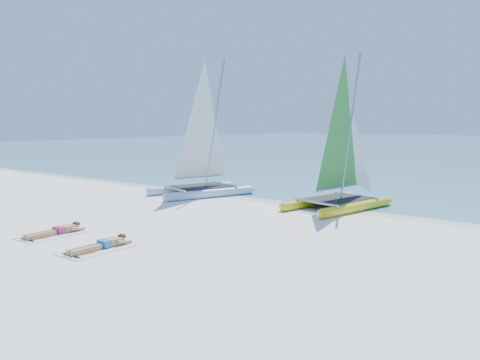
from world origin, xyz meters
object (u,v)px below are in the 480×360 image
object	(u,v)px
catamaran_blue	(203,153)
towel_a	(52,235)
sunbather_a	(58,230)
sunbather_b	(103,244)
catamaran_yellow	(345,158)
towel_b	(97,249)

from	to	relation	value
catamaran_blue	towel_a	bearing A→B (deg)	-58.69
towel_a	sunbather_a	bearing A→B (deg)	90.00
catamaran_blue	sunbather_b	size ratio (longest dim) A/B	3.67
catamaran_yellow	sunbather_b	world-z (taller)	catamaran_yellow
catamaran_yellow	towel_a	distance (m)	10.74
sunbather_b	towel_b	bearing A→B (deg)	-90.00
catamaran_yellow	towel_b	world-z (taller)	catamaran_yellow
catamaran_yellow	sunbather_a	xyz separation A→B (m)	(-4.84, -9.20, -1.80)
catamaran_blue	towel_a	size ratio (longest dim) A/B	3.43
sunbather_a	sunbather_b	bearing A→B (deg)	-4.13
sunbather_a	towel_a	bearing A→B (deg)	-90.00
catamaran_blue	towel_b	world-z (taller)	catamaran_blue
catamaran_yellow	sunbather_a	distance (m)	10.55
catamaran_blue	sunbather_a	world-z (taller)	catamaran_blue
catamaran_blue	towel_a	distance (m)	8.81
towel_b	sunbather_b	bearing A→B (deg)	90.00
towel_a	towel_b	world-z (taller)	same
catamaran_yellow	towel_a	bearing A→B (deg)	-105.05
towel_a	sunbather_b	bearing A→B (deg)	0.52
catamaran_blue	catamaran_yellow	bearing A→B (deg)	28.71
sunbather_a	sunbather_b	distance (m)	2.37
catamaran_blue	catamaran_yellow	xyz separation A→B (m)	(6.47, 0.94, 0.03)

